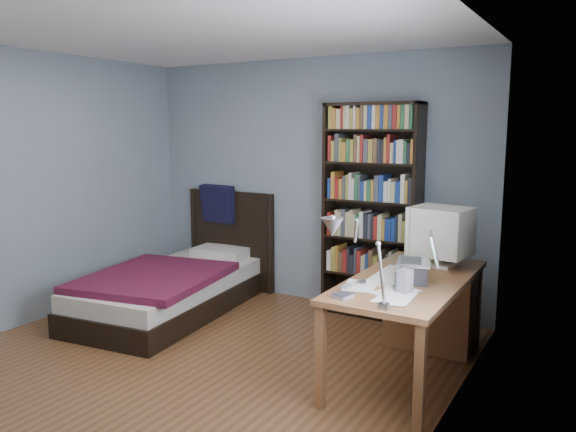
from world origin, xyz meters
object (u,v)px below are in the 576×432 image
at_px(crt_monitor, 441,232).
at_px(laptop, 416,268).
at_px(desk, 427,303).
at_px(bed, 177,284).
at_px(keyboard, 391,276).
at_px(speaker, 405,281).
at_px(bookshelf, 372,211).
at_px(soda_can, 404,264).
at_px(desk_lamp, 341,237).

height_order(crt_monitor, laptop, crt_monitor).
xyz_separation_m(desk, bed, (-2.48, -0.15, -0.16)).
bearing_deg(desk, keyboard, -102.09).
height_order(keyboard, bed, bed).
height_order(speaker, bookshelf, bookshelf).
height_order(crt_monitor, bookshelf, bookshelf).
relative_size(laptop, bed, 0.16).
bearing_deg(keyboard, speaker, -57.38).
height_order(bookshelf, bed, bookshelf).
distance_m(soda_can, bookshelf, 1.17).
bearing_deg(desk, crt_monitor, 18.79).
bearing_deg(crt_monitor, speaker, -89.55).
distance_m(laptop, bookshelf, 1.47).
height_order(laptop, desk_lamp, desk_lamp).
bearing_deg(bookshelf, soda_can, -55.69).
bearing_deg(bed, laptop, -8.81).
xyz_separation_m(desk_lamp, speaker, (0.12, 0.74, -0.41)).
distance_m(desk, keyboard, 0.64).
distance_m(keyboard, speaker, 0.37).
distance_m(crt_monitor, speaker, 0.88).
relative_size(desk, speaker, 10.25).
relative_size(desk_lamp, bookshelf, 0.30).
relative_size(crt_monitor, keyboard, 0.96).
xyz_separation_m(crt_monitor, bookshelf, (-0.83, 0.64, 0.03)).
height_order(crt_monitor, desk_lamp, desk_lamp).
bearing_deg(desk, speaker, -84.04).
bearing_deg(crt_monitor, soda_can, -120.24).
bearing_deg(speaker, bed, -177.59).
distance_m(laptop, keyboard, 0.20).
height_order(crt_monitor, speaker, crt_monitor).
xyz_separation_m(desk, speaker, (0.09, -0.83, 0.39)).
bearing_deg(desk_lamp, crt_monitor, 86.10).
xyz_separation_m(desk, soda_can, (-0.10, -0.29, 0.37)).
bearing_deg(desk, bed, -176.64).
height_order(desk, bookshelf, bookshelf).
relative_size(desk, bed, 0.74).
distance_m(laptop, speaker, 0.29).
xyz_separation_m(crt_monitor, bed, (-2.56, -0.17, -0.74)).
distance_m(laptop, desk_lamp, 1.11).
relative_size(desk_lamp, bed, 0.27).
bearing_deg(laptop, keyboard, 177.66).
bearing_deg(soda_can, desk_lamp, -86.77).
bearing_deg(desk_lamp, bookshelf, 107.82).
bearing_deg(keyboard, laptop, -3.58).
xyz_separation_m(soda_can, bookshelf, (-0.65, 0.95, 0.23)).
distance_m(desk, speaker, 0.93).
distance_m(desk, bed, 2.49).
bearing_deg(speaker, laptop, 110.83).
height_order(desk_lamp, speaker, desk_lamp).
relative_size(desk_lamp, speaker, 3.80).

